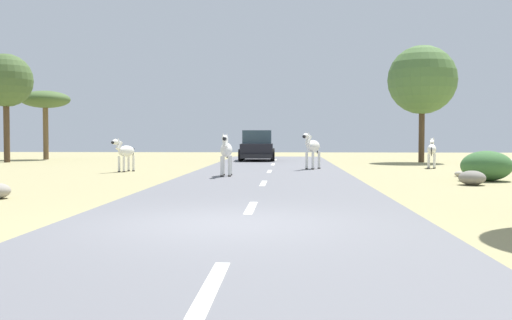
{
  "coord_description": "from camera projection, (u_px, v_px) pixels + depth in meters",
  "views": [
    {
      "loc": [
        1.0,
        -9.33,
        1.41
      ],
      "look_at": [
        0.11,
        7.68,
        0.75
      ],
      "focal_mm": 41.68,
      "sensor_mm": 36.0,
      "label": 1
    }
  ],
  "objects": [
    {
      "name": "zebra_2",
      "position": [
        125.0,
        152.0,
        24.01
      ],
      "size": [
        0.77,
        1.38,
        1.38
      ],
      "rotation": [
        0.0,
        0.0,
        2.76
      ],
      "color": "silver",
      "rests_on": "ground_plane"
    },
    {
      "name": "zebra_0",
      "position": [
        226.0,
        150.0,
        20.61
      ],
      "size": [
        0.45,
        1.59,
        1.5
      ],
      "rotation": [
        0.0,
        0.0,
        3.18
      ],
      "color": "silver",
      "rests_on": "road"
    },
    {
      "name": "rock_1",
      "position": [
        472.0,
        178.0,
        17.39
      ],
      "size": [
        0.77,
        0.84,
        0.43
      ],
      "primitive_type": "ellipsoid",
      "color": "gray",
      "rests_on": "ground_plane"
    },
    {
      "name": "tree_0",
      "position": [
        422.0,
        80.0,
        32.85
      ],
      "size": [
        3.8,
        3.8,
        6.48
      ],
      "color": "#4C3823",
      "rests_on": "ground_plane"
    },
    {
      "name": "rock_3",
      "position": [
        460.0,
        174.0,
        21.13
      ],
      "size": [
        0.37,
        0.41,
        0.2
      ],
      "primitive_type": "ellipsoid",
      "color": "#A89E8C",
      "rests_on": "ground_plane"
    },
    {
      "name": "bush_1",
      "position": [
        486.0,
        166.0,
        19.01
      ],
      "size": [
        1.62,
        1.45,
        0.97
      ],
      "primitive_type": "ellipsoid",
      "color": "#386633",
      "rests_on": "ground_plane"
    },
    {
      "name": "ground_plane",
      "position": [
        224.0,
        226.0,
        9.42
      ],
      "size": [
        90.0,
        90.0,
        0.0
      ],
      "primitive_type": "plane",
      "color": "#998E60"
    },
    {
      "name": "zebra_3",
      "position": [
        312.0,
        147.0,
        25.06
      ],
      "size": [
        0.94,
        1.58,
        1.59
      ],
      "rotation": [
        0.0,
        0.0,
        2.72
      ],
      "color": "silver",
      "rests_on": "road"
    },
    {
      "name": "road",
      "position": [
        243.0,
        225.0,
        9.4
      ],
      "size": [
        6.0,
        64.0,
        0.05
      ],
      "primitive_type": "cube",
      "color": "slate",
      "rests_on": "ground_plane"
    },
    {
      "name": "lane_markings",
      "position": [
        238.0,
        233.0,
        8.4
      ],
      "size": [
        0.16,
        56.0,
        0.01
      ],
      "color": "silver",
      "rests_on": "road"
    },
    {
      "name": "tree_2",
      "position": [
        45.0,
        101.0,
        37.07
      ],
      "size": [
        3.05,
        3.05,
        4.29
      ],
      "color": "brown",
      "rests_on": "ground_plane"
    },
    {
      "name": "tree_1",
      "position": [
        6.0,
        81.0,
        32.79
      ],
      "size": [
        2.93,
        2.93,
        6.01
      ],
      "color": "#4C3823",
      "rests_on": "ground_plane"
    },
    {
      "name": "car_0",
      "position": [
        257.0,
        147.0,
        34.42
      ],
      "size": [
        2.09,
        4.38,
        1.74
      ],
      "rotation": [
        0.0,
        0.0,
        3.16
      ],
      "color": "black",
      "rests_on": "road"
    },
    {
      "name": "zebra_1",
      "position": [
        432.0,
        150.0,
        26.82
      ],
      "size": [
        0.63,
        1.46,
        1.4
      ],
      "rotation": [
        0.0,
        0.0,
        6.02
      ],
      "color": "silver",
      "rests_on": "ground_plane"
    }
  ]
}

